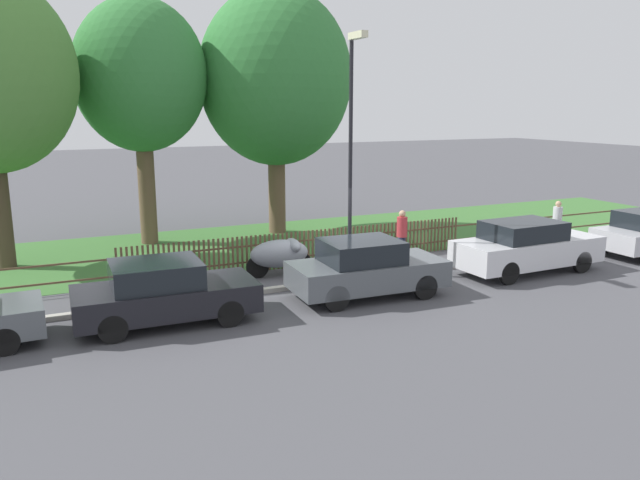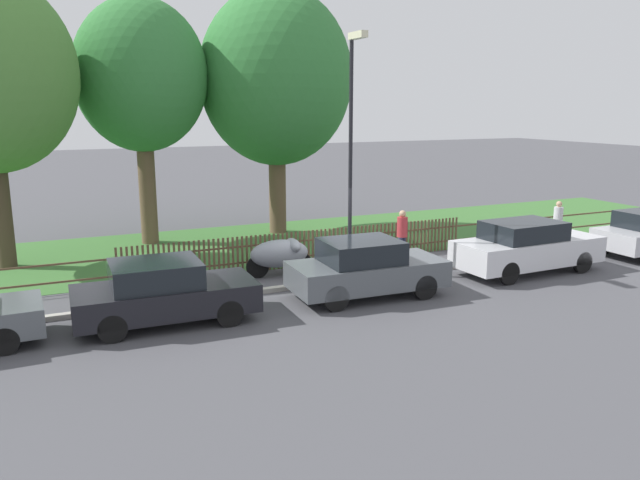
{
  "view_description": "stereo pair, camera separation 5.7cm",
  "coord_description": "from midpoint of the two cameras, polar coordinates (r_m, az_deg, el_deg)",
  "views": [
    {
      "loc": [
        -7.3,
        -14.58,
        4.74
      ],
      "look_at": [
        -0.21,
        0.77,
        1.1
      ],
      "focal_mm": 35.0,
      "sensor_mm": 36.0,
      "label": 1
    },
    {
      "loc": [
        -7.25,
        -14.61,
        4.74
      ],
      "look_at": [
        -0.21,
        0.77,
        1.1
      ],
      "focal_mm": 35.0,
      "sensor_mm": 36.0,
      "label": 2
    }
  ],
  "objects": [
    {
      "name": "pedestrian_near_fence",
      "position": [
        19.44,
        7.41,
        0.67
      ],
      "size": [
        0.45,
        0.45,
        1.61
      ],
      "rotation": [
        0.0,
        0.0,
        3.73
      ],
      "color": "#2D3351",
      "rests_on": "ground"
    },
    {
      "name": "tree_mid_park",
      "position": [
        23.52,
        -4.18,
        14.56
      ],
      "size": [
        5.57,
        5.57,
        8.97
      ],
      "color": "brown",
      "rests_on": "ground"
    },
    {
      "name": "parked_car_red_compact",
      "position": [
        18.95,
        18.28,
        -0.57
      ],
      "size": [
        4.51,
        1.79,
        1.52
      ],
      "rotation": [
        0.0,
        0.0,
        0.03
      ],
      "color": "silver",
      "rests_on": "ground"
    },
    {
      "name": "park_fence",
      "position": [
        18.79,
        -1.35,
        -0.76
      ],
      "size": [
        37.98,
        0.05,
        1.09
      ],
      "color": "brown",
      "rests_on": "ground"
    },
    {
      "name": "grass_strip",
      "position": [
        22.14,
        -5.01,
        -0.25
      ],
      "size": [
        37.98,
        7.12,
        0.01
      ],
      "primitive_type": "cube",
      "color": "#3D7033",
      "rests_on": "ground"
    },
    {
      "name": "pedestrian_by_lamp",
      "position": [
        23.09,
        20.79,
        1.71
      ],
      "size": [
        0.43,
        0.43,
        1.54
      ],
      "rotation": [
        0.0,
        0.0,
        0.6
      ],
      "color": "#7F6B51",
      "rests_on": "ground"
    },
    {
      "name": "ground_plane",
      "position": [
        16.98,
        1.65,
        -4.07
      ],
      "size": [
        120.0,
        120.0,
        0.0
      ],
      "primitive_type": "plane",
      "color": "#4C4C51"
    },
    {
      "name": "kerb_stone",
      "position": [
        17.05,
        1.5,
        -3.79
      ],
      "size": [
        37.98,
        0.2,
        0.12
      ],
      "primitive_type": "cube",
      "color": "#B2ADA3",
      "rests_on": "ground"
    },
    {
      "name": "street_lamp",
      "position": [
        17.27,
        2.87,
        9.97
      ],
      "size": [
        0.2,
        0.79,
        6.64
      ],
      "color": "black",
      "rests_on": "ground"
    },
    {
      "name": "tree_behind_motorcycle",
      "position": [
        22.37,
        -16.18,
        14.14
      ],
      "size": [
        4.43,
        4.43,
        8.3
      ],
      "color": "brown",
      "rests_on": "ground"
    },
    {
      "name": "parked_car_navy_estate",
      "position": [
        15.75,
        4.12,
        -2.59
      ],
      "size": [
        3.97,
        1.87,
        1.48
      ],
      "rotation": [
        0.0,
        0.0,
        -0.04
      ],
      "color": "#51565B",
      "rests_on": "ground"
    },
    {
      "name": "parked_car_black_saloon",
      "position": [
        14.24,
        -14.21,
        -4.66
      ],
      "size": [
        4.0,
        1.84,
        1.42
      ],
      "rotation": [
        0.0,
        0.0,
        -0.03
      ],
      "color": "black",
      "rests_on": "ground"
    },
    {
      "name": "covered_motorcycle",
      "position": [
        17.67,
        -3.7,
        -1.23
      ],
      "size": [
        1.92,
        0.96,
        1.06
      ],
      "rotation": [
        0.0,
        0.0,
        -0.09
      ],
      "color": "black",
      "rests_on": "ground"
    }
  ]
}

